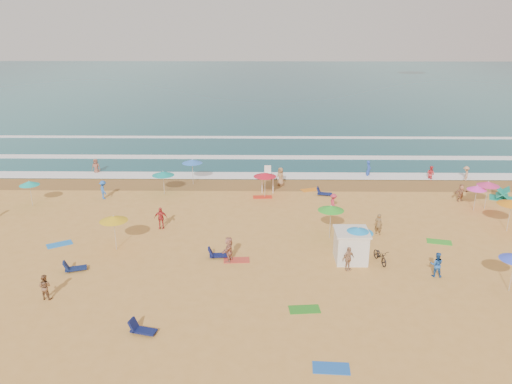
{
  "coord_description": "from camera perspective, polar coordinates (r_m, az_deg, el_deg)",
  "views": [
    {
      "loc": [
        -1.87,
        -33.03,
        15.2
      ],
      "look_at": [
        -2.38,
        6.0,
        1.5
      ],
      "focal_mm": 35.0,
      "sensor_mm": 36.0,
      "label": 1
    }
  ],
  "objects": [
    {
      "name": "ocean",
      "position": [
        118.02,
        1.69,
        11.93
      ],
      "size": [
        220.0,
        140.0,
        0.18
      ],
      "primitive_type": "cube",
      "color": "#0C4756",
      "rests_on": "ground"
    },
    {
      "name": "surf_foam",
      "position": [
        56.44,
        2.63,
        3.8
      ],
      "size": [
        200.0,
        18.7,
        0.05
      ],
      "color": "white",
      "rests_on": "ground"
    },
    {
      "name": "bicycle",
      "position": [
        33.8,
        14.02,
        -7.09
      ],
      "size": [
        1.02,
        1.94,
        0.97
      ],
      "primitive_type": "imported",
      "rotation": [
        0.0,
        0.0,
        0.22
      ],
      "color": "black",
      "rests_on": "ground"
    },
    {
      "name": "cabana",
      "position": [
        33.46,
        10.79,
        -6.13
      ],
      "size": [
        2.0,
        2.0,
        2.0
      ],
      "primitive_type": "cube",
      "color": "silver",
      "rests_on": "ground"
    },
    {
      "name": "beach_umbrellas",
      "position": [
        36.93,
        4.37,
        -1.37
      ],
      "size": [
        50.15,
        26.85,
        0.74
      ],
      "color": "#FD38C9",
      "rests_on": "ground"
    },
    {
      "name": "ground",
      "position": [
        36.4,
        3.64,
        -5.38
      ],
      "size": [
        220.0,
        220.0,
        0.0
      ],
      "primitive_type": "plane",
      "color": "gold",
      "rests_on": "ground"
    },
    {
      "name": "beachgoers",
      "position": [
        40.67,
        1.4,
        -1.44
      ],
      "size": [
        42.86,
        24.82,
        2.03
      ],
      "color": "brown",
      "rests_on": "ground"
    },
    {
      "name": "cabana_roof",
      "position": [
        33.03,
        10.91,
        -4.47
      ],
      "size": [
        2.2,
        2.2,
        0.12
      ],
      "primitive_type": "cube",
      "color": "silver",
      "rests_on": "cabana"
    },
    {
      "name": "loungers",
      "position": [
        35.16,
        18.31,
        -7.02
      ],
      "size": [
        42.88,
        23.94,
        0.34
      ],
      "color": "#0F1D4D",
      "rests_on": "ground"
    },
    {
      "name": "wet_sand",
      "position": [
        48.03,
        2.94,
        0.87
      ],
      "size": [
        220.0,
        220.0,
        0.0
      ],
      "primitive_type": "plane",
      "color": "olive",
      "rests_on": "ground"
    },
    {
      "name": "lifeguard_stand",
      "position": [
        45.74,
        1.33,
        1.32
      ],
      "size": [
        1.2,
        1.2,
        2.1
      ],
      "primitive_type": null,
      "color": "white",
      "rests_on": "ground"
    },
    {
      "name": "towels",
      "position": [
        34.13,
        6.74,
        -7.22
      ],
      "size": [
        54.03,
        26.21,
        0.03
      ],
      "color": "red",
      "rests_on": "ground"
    }
  ]
}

